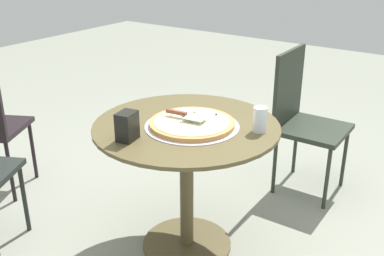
{
  "coord_description": "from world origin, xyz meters",
  "views": [
    {
      "loc": [
        1.65,
        1.19,
        1.54
      ],
      "look_at": [
        0.01,
        0.04,
        0.7
      ],
      "focal_mm": 43.05,
      "sensor_mm": 36.0,
      "label": 1
    }
  ],
  "objects_px": {
    "pizza_server": "(185,115)",
    "drinking_cup": "(260,120)",
    "pizza_on_tray": "(192,124)",
    "patio_table": "(187,159)",
    "napkin_dispenser": "(127,126)",
    "patio_chair_far": "(302,113)"
  },
  "relations": [
    {
      "from": "patio_chair_far",
      "to": "napkin_dispenser",
      "type": "bearing_deg",
      "value": -14.76
    },
    {
      "from": "pizza_server",
      "to": "patio_table",
      "type": "bearing_deg",
      "value": 163.29
    },
    {
      "from": "drinking_cup",
      "to": "pizza_on_tray",
      "type": "bearing_deg",
      "value": -66.18
    },
    {
      "from": "pizza_server",
      "to": "napkin_dispenser",
      "type": "distance_m",
      "value": 0.31
    },
    {
      "from": "pizza_server",
      "to": "napkin_dispenser",
      "type": "relative_size",
      "value": 1.64
    },
    {
      "from": "patio_chair_far",
      "to": "drinking_cup",
      "type": "bearing_deg",
      "value": 7.57
    },
    {
      "from": "pizza_on_tray",
      "to": "pizza_server",
      "type": "relative_size",
      "value": 2.1
    },
    {
      "from": "patio_table",
      "to": "napkin_dispenser",
      "type": "relative_size",
      "value": 6.91
    },
    {
      "from": "pizza_on_tray",
      "to": "pizza_server",
      "type": "distance_m",
      "value": 0.05
    },
    {
      "from": "patio_table",
      "to": "drinking_cup",
      "type": "distance_m",
      "value": 0.43
    },
    {
      "from": "pizza_server",
      "to": "patio_chair_far",
      "type": "height_order",
      "value": "patio_chair_far"
    },
    {
      "from": "pizza_server",
      "to": "drinking_cup",
      "type": "height_order",
      "value": "drinking_cup"
    },
    {
      "from": "patio_table",
      "to": "patio_chair_far",
      "type": "relative_size",
      "value": 1.0
    },
    {
      "from": "drinking_cup",
      "to": "patio_chair_far",
      "type": "relative_size",
      "value": 0.13
    },
    {
      "from": "pizza_on_tray",
      "to": "napkin_dispenser",
      "type": "distance_m",
      "value": 0.33
    },
    {
      "from": "napkin_dispenser",
      "to": "drinking_cup",
      "type": "bearing_deg",
      "value": -56.37
    },
    {
      "from": "drinking_cup",
      "to": "pizza_server",
      "type": "bearing_deg",
      "value": -68.99
    },
    {
      "from": "drinking_cup",
      "to": "patio_chair_far",
      "type": "bearing_deg",
      "value": -172.43
    },
    {
      "from": "pizza_server",
      "to": "napkin_dispenser",
      "type": "xyz_separation_m",
      "value": [
        0.29,
        -0.1,
        0.02
      ]
    },
    {
      "from": "pizza_on_tray",
      "to": "napkin_dispenser",
      "type": "relative_size",
      "value": 3.46
    },
    {
      "from": "pizza_on_tray",
      "to": "pizza_server",
      "type": "height_order",
      "value": "pizza_server"
    },
    {
      "from": "patio_table",
      "to": "patio_chair_far",
      "type": "distance_m",
      "value": 0.96
    }
  ]
}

